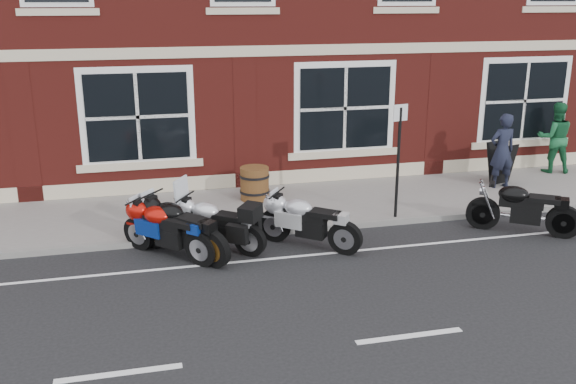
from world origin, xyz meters
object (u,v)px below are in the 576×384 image
object	(u,v)px
moto_touring_silver	(214,221)
moto_sport_silver	(308,220)
moto_sport_black	(180,226)
a_board_sign	(501,163)
moto_naked_black	(521,206)
barrel_planter	(255,183)
pedestrian_right	(555,138)
parking_sign	(398,153)
pedestrian_left	(502,151)
moto_sport_red	(168,228)

from	to	relation	value
moto_touring_silver	moto_sport_silver	world-z (taller)	moto_touring_silver
moto_sport_black	a_board_sign	bearing A→B (deg)	-22.39
moto_naked_black	barrel_planter	size ratio (longest dim) A/B	2.51
moto_sport_black	moto_sport_silver	world-z (taller)	moto_sport_black
pedestrian_right	a_board_sign	size ratio (longest dim) A/B	1.81
moto_touring_silver	moto_naked_black	world-z (taller)	moto_touring_silver
pedestrian_right	parking_sign	bearing A→B (deg)	42.53
moto_sport_black	moto_naked_black	xyz separation A→B (m)	(6.78, -0.39, -0.02)
pedestrian_left	moto_naked_black	bearing A→B (deg)	64.23
moto_sport_silver	barrel_planter	size ratio (longest dim) A/B	2.24
moto_touring_silver	moto_sport_red	bearing A→B (deg)	140.30
moto_touring_silver	moto_sport_black	world-z (taller)	moto_touring_silver
moto_sport_silver	parking_sign	bearing A→B (deg)	-26.69
moto_sport_red	moto_sport_silver	bearing A→B (deg)	-47.83
moto_sport_red	pedestrian_left	size ratio (longest dim) A/B	0.90
moto_touring_silver	a_board_sign	bearing A→B (deg)	-33.00
moto_sport_silver	a_board_sign	world-z (taller)	a_board_sign
moto_naked_black	parking_sign	world-z (taller)	parking_sign
moto_naked_black	barrel_planter	xyz separation A→B (m)	(-4.88, 3.11, -0.07)
moto_naked_black	pedestrian_left	distance (m)	2.95
moto_touring_silver	parking_sign	size ratio (longest dim) A/B	0.70
moto_naked_black	moto_touring_silver	bearing A→B (deg)	118.43
moto_touring_silver	moto_sport_silver	distance (m)	1.77
moto_naked_black	parking_sign	distance (m)	2.67
moto_touring_silver	pedestrian_right	bearing A→B (deg)	-32.93
a_board_sign	barrel_planter	bearing A→B (deg)	161.51
parking_sign	moto_naked_black	bearing A→B (deg)	-42.07
pedestrian_left	a_board_sign	bearing A→B (deg)	-124.61
a_board_sign	moto_touring_silver	bearing A→B (deg)	-179.71
moto_touring_silver	moto_sport_red	distance (m)	0.89
moto_touring_silver	moto_sport_red	size ratio (longest dim) A/B	1.03
moto_sport_silver	a_board_sign	xyz separation A→B (m)	(5.76, 2.73, 0.08)
moto_naked_black	moto_sport_silver	bearing A→B (deg)	120.38
moto_sport_red	pedestrian_right	distance (m)	10.81
parking_sign	pedestrian_left	bearing A→B (deg)	10.34
moto_sport_black	parking_sign	xyz separation A→B (m)	(4.59, 0.81, 0.92)
a_board_sign	parking_sign	bearing A→B (deg)	-170.67
pedestrian_right	pedestrian_left	bearing A→B (deg)	42.81
moto_naked_black	parking_sign	xyz separation A→B (m)	(-2.20, 1.20, 0.94)
pedestrian_right	moto_touring_silver	bearing A→B (deg)	36.50
pedestrian_right	moto_naked_black	bearing A→B (deg)	66.40
moto_sport_silver	moto_naked_black	world-z (taller)	moto_naked_black
moto_sport_red	pedestrian_right	bearing A→B (deg)	-27.29
pedestrian_left	barrel_planter	xyz separation A→B (m)	(-6.04, 0.43, -0.53)
moto_sport_silver	a_board_sign	distance (m)	6.37
moto_sport_red	pedestrian_left	xyz separation A→B (m)	(8.17, 2.26, 0.47)
moto_sport_red	barrel_planter	bearing A→B (deg)	6.98
pedestrian_left	pedestrian_right	distance (m)	2.35
moto_naked_black	pedestrian_left	xyz separation A→B (m)	(1.16, 2.68, 0.46)
moto_sport_red	a_board_sign	world-z (taller)	a_board_sign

